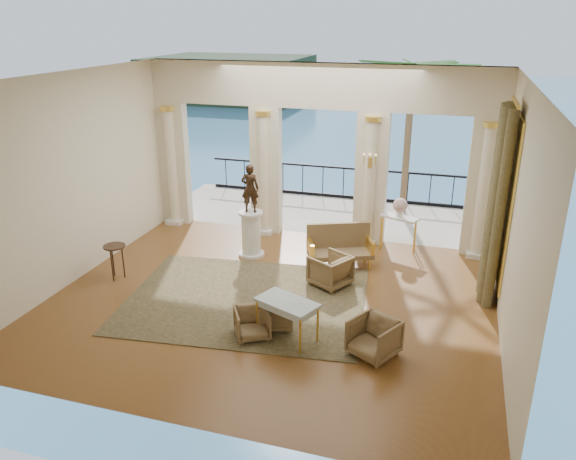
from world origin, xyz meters
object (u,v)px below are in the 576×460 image
(armchair_b, at_px, (374,336))
(armchair_a, at_px, (252,322))
(armchair_d, at_px, (275,312))
(statue, at_px, (250,188))
(settee, at_px, (339,246))
(game_table, at_px, (287,305))
(console_table, at_px, (399,222))
(side_table, at_px, (115,250))
(pedestal, at_px, (251,235))
(armchair_c, at_px, (330,269))

(armchair_b, bearing_deg, armchair_a, -150.46)
(armchair_d, xyz_separation_m, statue, (-1.62, 3.07, 1.41))
(armchair_b, xyz_separation_m, statue, (-3.55, 3.47, 1.36))
(settee, distance_m, game_table, 3.47)
(game_table, bearing_deg, armchair_a, -144.80)
(game_table, xyz_separation_m, console_table, (1.44, 4.84, 0.05))
(armchair_d, distance_m, side_table, 4.21)
(armchair_b, height_order, pedestal, pedestal)
(armchair_a, bearing_deg, statue, 80.04)
(armchair_b, distance_m, pedestal, 4.97)
(pedestal, bearing_deg, armchair_b, -44.36)
(settee, distance_m, statue, 2.51)
(armchair_a, distance_m, settee, 3.70)
(armchair_a, distance_m, armchair_b, 2.23)
(settee, height_order, console_table, settee)
(armchair_c, height_order, armchair_d, armchair_c)
(side_table, bearing_deg, statue, 40.26)
(statue, bearing_deg, console_table, -164.32)
(settee, xyz_separation_m, pedestal, (-2.19, -0.07, 0.06))
(pedestal, bearing_deg, armchair_c, -24.85)
(settee, xyz_separation_m, side_table, (-4.64, -2.15, 0.18))
(armchair_c, bearing_deg, game_table, 23.39)
(armchair_b, height_order, game_table, game_table)
(armchair_a, xyz_separation_m, statue, (-1.33, 3.52, 1.42))
(armchair_a, height_order, armchair_c, armchair_c)
(armchair_a, xyz_separation_m, settee, (0.86, 3.59, 0.18))
(armchair_b, xyz_separation_m, console_table, (-0.15, 4.93, 0.36))
(armchair_a, distance_m, armchair_c, 2.65)
(armchair_a, distance_m, side_table, 4.07)
(statue, distance_m, console_table, 3.83)
(armchair_a, xyz_separation_m, game_table, (0.63, 0.14, 0.37))
(settee, bearing_deg, console_table, 25.68)
(armchair_a, bearing_deg, armchair_d, 27.00)
(armchair_b, bearing_deg, armchair_d, -163.51)
(settee, bearing_deg, statue, 158.64)
(armchair_b, distance_m, settee, 3.80)
(armchair_b, bearing_deg, settee, 139.35)
(side_table, bearing_deg, settee, 24.80)
(armchair_d, xyz_separation_m, side_table, (-4.07, 0.99, 0.35))
(statue, bearing_deg, game_table, 112.61)
(game_table, distance_m, console_table, 5.05)
(pedestal, bearing_deg, statue, 0.00)
(game_table, height_order, pedestal, pedestal)
(armchair_a, relative_size, side_table, 0.79)
(pedestal, xyz_separation_m, statue, (0.00, 0.00, 1.18))
(armchair_c, distance_m, armchair_d, 2.13)
(armchair_a, relative_size, statue, 0.53)
(armchair_b, distance_m, side_table, 6.18)
(settee, distance_m, console_table, 1.86)
(pedestal, height_order, side_table, pedestal)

